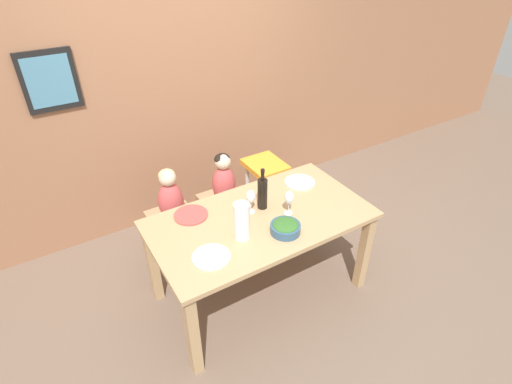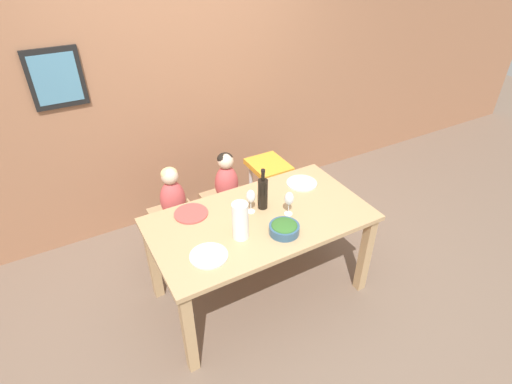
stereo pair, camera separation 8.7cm
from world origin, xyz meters
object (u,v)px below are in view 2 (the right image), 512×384
Objects in this scene: person_child_center at (226,178)px; dinner_plate_back_right at (302,183)px; chair_far_left at (176,222)px; wine_glass_far at (251,197)px; paper_towel_roll at (240,221)px; chair_far_center at (228,206)px; chair_right_highchair at (268,178)px; person_child_left at (172,194)px; wine_glass_near at (289,199)px; dinner_plate_back_left at (191,213)px; wine_bottle at (263,193)px; salad_bowl_large at (284,228)px; dinner_plate_front_left at (209,256)px.

person_child_center is 0.66m from dinner_plate_back_right.
chair_far_left is 2.37× the size of wine_glass_far.
chair_far_center is at bearing 70.69° from paper_towel_roll.
dinner_plate_back_right is at bearing -27.86° from chair_far_left.
chair_right_highchair is 1.51× the size of person_child_left.
wine_glass_near reaches higher than dinner_plate_back_left.
dinner_plate_back_left is at bearing 150.95° from wine_glass_near.
wine_bottle is (0.49, -0.61, 0.20)m from person_child_left.
person_child_left reaches higher than salad_bowl_large.
wine_bottle is 1.32× the size of dinner_plate_back_right.
paper_towel_roll reaches higher than wine_glass_far.
chair_right_highchair is 3.73× the size of wine_glass_far.
person_child_center is 1.89× the size of dinner_plate_back_right.
wine_glass_near is 0.70m from dinner_plate_front_left.
chair_far_left is at bearing 180.00° from chair_right_highchair.
person_child_center is at bearing 0.09° from chair_far_left.
chair_right_highchair is 2.85× the size of dinner_plate_back_left.
person_child_left is 0.49m from person_child_center.
person_child_left reaches higher than chair_far_left.
person_child_left is 2.48× the size of wine_glass_near.
wine_glass_near is at bearing 7.70° from paper_towel_roll.
wine_bottle is 0.20m from wine_glass_near.
salad_bowl_large reaches higher than dinner_plate_front_left.
salad_bowl_large is at bearing -75.57° from wine_glass_far.
dinner_plate_back_left is (-0.49, -0.43, 0.08)m from person_child_center.
dinner_plate_back_left is at bearing -154.59° from chair_right_highchair.
person_child_center is 2.24× the size of salad_bowl_large.
chair_far_center is 0.64× the size of chair_right_highchair.
chair_far_center is at bearing 41.58° from dinner_plate_back_left.
dinner_plate_front_left is (-0.46, -0.28, -0.12)m from wine_glass_far.
person_child_left is 1.72× the size of paper_towel_roll.
wine_bottle is 1.32× the size of dinner_plate_front_left.
wine_bottle is (0.49, -0.61, 0.50)m from chair_far_left.
dinner_plate_back_left is at bearing -89.97° from person_child_left.
chair_right_highchair is (0.91, -0.00, 0.17)m from chair_far_left.
person_child_left is (-0.91, 0.00, 0.13)m from chair_right_highchair.
paper_towel_roll reaches higher than wine_glass_near.
wine_glass_near reaches higher than person_child_center.
chair_right_highchair is 2.15× the size of wine_bottle.
dinner_plate_front_left is at bearing -157.62° from dinner_plate_back_right.
dinner_plate_front_left is (-0.55, -0.90, 0.38)m from chair_far_center.
chair_far_center is 0.96× the size of person_child_left.
chair_far_left is 0.58m from dinner_plate_back_left.
chair_right_highchair is 0.89m from wine_glass_near.
wine_glass_far is at bearing -166.70° from dinner_plate_back_right.
chair_far_center is (0.49, 0.00, 0.00)m from chair_far_left.
wine_glass_near reaches higher than dinner_plate_back_right.
wine_bottle is 1.32× the size of dinner_plate_back_left.
person_child_left is 0.81m from wine_bottle.
person_child_center reaches higher than chair_right_highchair.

